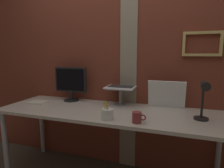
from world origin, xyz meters
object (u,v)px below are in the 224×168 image
Objects in this scene: desk_lamp at (204,97)px; coffee_mug at (137,117)px; whiteboard_panel at (166,94)px; monitor at (71,82)px; laptop at (122,82)px; pen_cup at (107,114)px.

desk_lamp is 3.00× the size of coffee_mug.
whiteboard_panel reaches higher than coffee_mug.
monitor is 3.50× the size of coffee_mug.
laptop reaches higher than pen_cup.
whiteboard_panel is at bearing 48.88° from pen_cup.
laptop is at bearing 92.32° from pen_cup.
whiteboard_panel is 2.22× the size of pen_cup.
monitor is 0.81m from pen_cup.
pen_cup is (0.63, -0.48, -0.18)m from monitor.
coffee_mug is (-0.20, -0.52, -0.10)m from whiteboard_panel.
desk_lamp is at bearing -47.13° from whiteboard_panel.
monitor reaches higher than desk_lamp.
coffee_mug is (0.89, -0.48, -0.18)m from monitor.
monitor reaches higher than coffee_mug.
monitor is 1.17× the size of desk_lamp.
whiteboard_panel is 0.57m from coffee_mug.
pen_cup is at bearing -179.98° from coffee_mug.
desk_lamp is 0.57m from coffee_mug.
laptop is 0.91× the size of desk_lamp.
coffee_mug is at bearing 0.02° from pen_cup.
desk_lamp is (0.30, -0.33, 0.07)m from whiteboard_panel.
laptop is 2.74× the size of coffee_mug.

